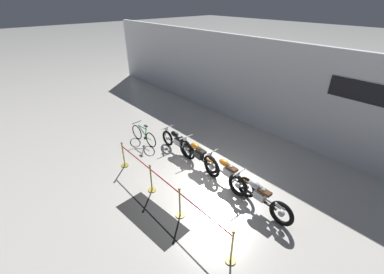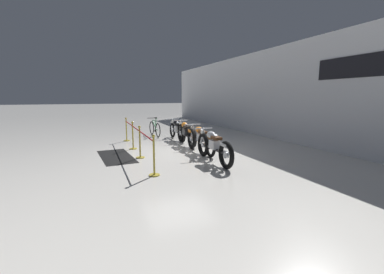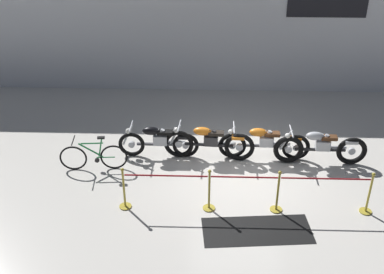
{
  "view_description": "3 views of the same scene",
  "coord_description": "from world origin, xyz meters",
  "px_view_note": "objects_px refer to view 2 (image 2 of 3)",
  "views": [
    {
      "loc": [
        5.23,
        -4.96,
        5.83
      ],
      "look_at": [
        -1.42,
        0.87,
        0.91
      ],
      "focal_mm": 24.0,
      "sensor_mm": 36.0,
      "label": 1
    },
    {
      "loc": [
        8.97,
        -2.92,
        2.0
      ],
      "look_at": [
        0.19,
        0.5,
        0.48
      ],
      "focal_mm": 24.0,
      "sensor_mm": 36.0,
      "label": 2
    },
    {
      "loc": [
        -0.84,
        -10.2,
        6.86
      ],
      "look_at": [
        -1.2,
        0.56,
        0.66
      ],
      "focal_mm": 45.0,
      "sensor_mm": 36.0,
      "label": 3
    }
  ],
  "objects_px": {
    "motorcycle_orange_1": "(186,133)",
    "stanchion_far_left": "(131,131)",
    "motorcycle_silver_3": "(214,147)",
    "stanchion_far_right": "(154,162)",
    "motorcycle_orange_2": "(201,139)",
    "floor_banner": "(116,156)",
    "bicycle": "(155,128)",
    "stanchion_mid_right": "(140,147)",
    "stanchion_mid_left": "(133,140)",
    "motorcycle_black_0": "(177,130)"
  },
  "relations": [
    {
      "from": "motorcycle_orange_2",
      "to": "motorcycle_silver_3",
      "type": "relative_size",
      "value": 1.0
    },
    {
      "from": "motorcycle_orange_1",
      "to": "bicycle",
      "type": "distance_m",
      "value": 2.97
    },
    {
      "from": "motorcycle_orange_1",
      "to": "motorcycle_orange_2",
      "type": "bearing_deg",
      "value": 2.04
    },
    {
      "from": "motorcycle_orange_2",
      "to": "stanchion_far_left",
      "type": "relative_size",
      "value": 0.43
    },
    {
      "from": "bicycle",
      "to": "stanchion_mid_left",
      "type": "xyz_separation_m",
      "value": [
        2.92,
        -1.52,
        -0.02
      ]
    },
    {
      "from": "bicycle",
      "to": "stanchion_mid_right",
      "type": "xyz_separation_m",
      "value": [
        4.44,
        -1.52,
        -0.02
      ]
    },
    {
      "from": "motorcycle_black_0",
      "to": "stanchion_mid_right",
      "type": "bearing_deg",
      "value": -37.41
    },
    {
      "from": "bicycle",
      "to": "stanchion_mid_right",
      "type": "relative_size",
      "value": 1.62
    },
    {
      "from": "motorcycle_silver_3",
      "to": "stanchion_mid_left",
      "type": "bearing_deg",
      "value": -144.97
    },
    {
      "from": "stanchion_far_right",
      "to": "floor_banner",
      "type": "height_order",
      "value": "stanchion_far_right"
    },
    {
      "from": "motorcycle_orange_1",
      "to": "stanchion_far_left",
      "type": "bearing_deg",
      "value": -98.18
    },
    {
      "from": "stanchion_mid_left",
      "to": "stanchion_far_right",
      "type": "relative_size",
      "value": 1.0
    },
    {
      "from": "motorcycle_black_0",
      "to": "stanchion_far_right",
      "type": "bearing_deg",
      "value": -24.23
    },
    {
      "from": "stanchion_far_right",
      "to": "floor_banner",
      "type": "distance_m",
      "value": 2.62
    },
    {
      "from": "motorcycle_black_0",
      "to": "stanchion_far_left",
      "type": "height_order",
      "value": "stanchion_far_left"
    },
    {
      "from": "stanchion_mid_left",
      "to": "stanchion_far_right",
      "type": "distance_m",
      "value": 3.53
    },
    {
      "from": "motorcycle_orange_1",
      "to": "stanchion_far_left",
      "type": "relative_size",
      "value": 0.43
    },
    {
      "from": "stanchion_far_left",
      "to": "stanchion_mid_left",
      "type": "bearing_deg",
      "value": 0.0
    },
    {
      "from": "bicycle",
      "to": "stanchion_far_left",
      "type": "bearing_deg",
      "value": -30.31
    },
    {
      "from": "motorcycle_silver_3",
      "to": "stanchion_mid_right",
      "type": "bearing_deg",
      "value": -123.61
    },
    {
      "from": "motorcycle_orange_1",
      "to": "stanchion_mid_right",
      "type": "distance_m",
      "value": 2.63
    },
    {
      "from": "stanchion_mid_right",
      "to": "floor_banner",
      "type": "xyz_separation_m",
      "value": [
        -0.49,
        -0.72,
        -0.35
      ]
    },
    {
      "from": "stanchion_far_left",
      "to": "stanchion_far_right",
      "type": "relative_size",
      "value": 5.24
    },
    {
      "from": "motorcycle_orange_2",
      "to": "bicycle",
      "type": "bearing_deg",
      "value": -171.32
    },
    {
      "from": "bicycle",
      "to": "stanchion_far_right",
      "type": "xyz_separation_m",
      "value": [
        6.45,
        -1.52,
        -0.02
      ]
    },
    {
      "from": "motorcycle_orange_1",
      "to": "motorcycle_orange_2",
      "type": "relative_size",
      "value": 1.0
    },
    {
      "from": "motorcycle_silver_3",
      "to": "stanchion_far_right",
      "type": "height_order",
      "value": "stanchion_far_right"
    },
    {
      "from": "stanchion_mid_right",
      "to": "stanchion_far_right",
      "type": "relative_size",
      "value": 1.0
    },
    {
      "from": "stanchion_far_left",
      "to": "stanchion_mid_right",
      "type": "distance_m",
      "value": 1.87
    },
    {
      "from": "motorcycle_orange_1",
      "to": "stanchion_far_left",
      "type": "xyz_separation_m",
      "value": [
        -0.31,
        -2.13,
        0.17
      ]
    },
    {
      "from": "stanchion_mid_left",
      "to": "stanchion_mid_right",
      "type": "xyz_separation_m",
      "value": [
        1.52,
        0.0,
        0.0
      ]
    },
    {
      "from": "motorcycle_silver_3",
      "to": "bicycle",
      "type": "relative_size",
      "value": 1.4
    },
    {
      "from": "motorcycle_orange_2",
      "to": "motorcycle_silver_3",
      "type": "xyz_separation_m",
      "value": [
        1.42,
        -0.19,
        0.0
      ]
    },
    {
      "from": "stanchion_far_left",
      "to": "floor_banner",
      "type": "height_order",
      "value": "stanchion_far_left"
    },
    {
      "from": "bicycle",
      "to": "motorcycle_orange_1",
      "type": "bearing_deg",
      "value": 11.9
    },
    {
      "from": "bicycle",
      "to": "stanchion_far_left",
      "type": "height_order",
      "value": "stanchion_far_left"
    },
    {
      "from": "motorcycle_silver_3",
      "to": "bicycle",
      "type": "height_order",
      "value": "motorcycle_silver_3"
    },
    {
      "from": "motorcycle_silver_3",
      "to": "stanchion_mid_right",
      "type": "height_order",
      "value": "stanchion_mid_right"
    },
    {
      "from": "motorcycle_black_0",
      "to": "motorcycle_orange_1",
      "type": "xyz_separation_m",
      "value": [
        1.33,
        -0.07,
        0.02
      ]
    },
    {
      "from": "motorcycle_orange_1",
      "to": "floor_banner",
      "type": "xyz_separation_m",
      "value": [
        1.05,
        -2.85,
        -0.48
      ]
    },
    {
      "from": "motorcycle_orange_1",
      "to": "stanchion_mid_right",
      "type": "bearing_deg",
      "value": -54.16
    },
    {
      "from": "stanchion_mid_right",
      "to": "floor_banner",
      "type": "height_order",
      "value": "stanchion_mid_right"
    },
    {
      "from": "motorcycle_silver_3",
      "to": "stanchion_mid_right",
      "type": "distance_m",
      "value": 2.4
    },
    {
      "from": "motorcycle_black_0",
      "to": "motorcycle_orange_1",
      "type": "bearing_deg",
      "value": -2.82
    },
    {
      "from": "floor_banner",
      "to": "motorcycle_orange_2",
      "type": "bearing_deg",
      "value": 77.24
    },
    {
      "from": "bicycle",
      "to": "floor_banner",
      "type": "distance_m",
      "value": 4.56
    },
    {
      "from": "motorcycle_orange_1",
      "to": "floor_banner",
      "type": "distance_m",
      "value": 3.08
    },
    {
      "from": "stanchion_mid_right",
      "to": "stanchion_far_right",
      "type": "xyz_separation_m",
      "value": [
        2.01,
        0.0,
        0.0
      ]
    },
    {
      "from": "motorcycle_orange_2",
      "to": "floor_banner",
      "type": "height_order",
      "value": "motorcycle_orange_2"
    },
    {
      "from": "motorcycle_orange_1",
      "to": "motorcycle_orange_2",
      "type": "xyz_separation_m",
      "value": [
        1.44,
        0.05,
        -0.01
      ]
    }
  ]
}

